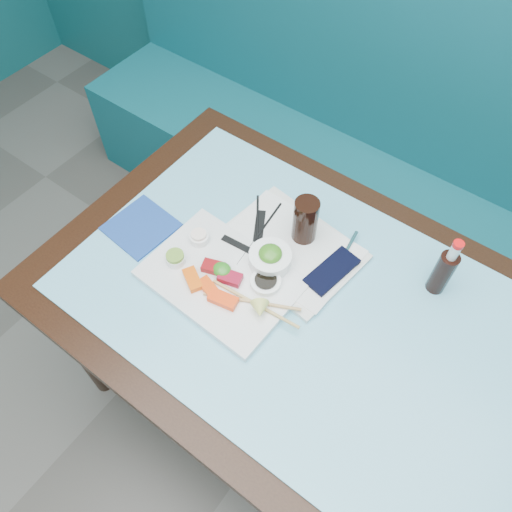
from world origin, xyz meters
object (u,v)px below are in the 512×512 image
Objects in this scene: cola_glass at (305,220)px; sashimi_plate at (222,278)px; cola_bottle_body at (442,273)px; seaweed_bowl at (270,259)px; serving_tray at (289,249)px; blue_napkin at (141,227)px; booth_bench at (417,202)px; dining_table at (306,321)px.

sashimi_plate is at bearing -111.99° from cola_glass.
seaweed_bowl is at bearing -151.89° from cola_bottle_body.
cola_glass is at bearing 87.20° from serving_tray.
serving_tray is 2.16× the size of blue_napkin.
serving_tray is 2.66× the size of cola_bottle_body.
booth_bench reaches higher than sashimi_plate.
dining_table is 0.20m from serving_tray.
booth_bench reaches higher than seaweed_bowl.
cola_glass reaches higher than sashimi_plate.
cola_bottle_body is (0.38, 0.20, 0.03)m from seaweed_bowl.
serving_tray reaches higher than blue_napkin.
serving_tray is (0.09, 0.18, -0.00)m from sashimi_plate.
booth_bench is 0.79m from cola_bottle_body.
booth_bench reaches higher than cola_bottle_body.
serving_tray is at bearing -160.91° from cola_bottle_body.
booth_bench is at bearing 79.35° from cola_glass.
serving_tray is 2.63× the size of cola_glass.
blue_napkin is at bearing -146.77° from serving_tray.
seaweed_bowl is 0.14m from cola_glass.
cola_bottle_body reaches higher than blue_napkin.
blue_napkin is (-0.38, -0.18, -0.00)m from serving_tray.
cola_glass is at bearing -168.52° from cola_bottle_body.
seaweed_bowl is 0.82× the size of cola_glass.
dining_table is 8.34× the size of blue_napkin.
cola_glass reaches higher than seaweed_bowl.
dining_table is at bearing 8.01° from blue_napkin.
booth_bench is 17.86× the size of blue_napkin.
cola_bottle_body reaches higher than dining_table.
cola_glass is (0.01, 0.05, 0.08)m from serving_tray.
dining_table is 3.62× the size of sashimi_plate.
dining_table is 12.44× the size of seaweed_bowl.
dining_table is at bearing 20.65° from sashimi_plate.
cola_glass reaches higher than cola_bottle_body.
booth_bench is 0.84m from serving_tray.
seaweed_bowl is 0.67× the size of blue_napkin.
cola_glass reaches higher than serving_tray.
cola_bottle_body is at bearing -68.78° from booth_bench.
booth_bench is at bearing 86.88° from serving_tray.
booth_bench is 7.75× the size of sashimi_plate.
blue_napkin is at bearing -171.99° from dining_table.
sashimi_plate is at bearing -145.64° from cola_bottle_body.
cola_bottle_body reaches higher than sashimi_plate.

